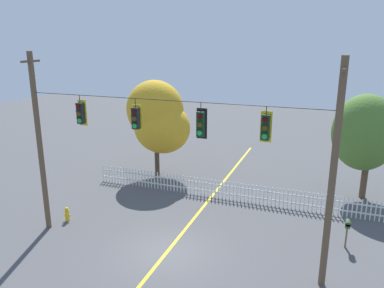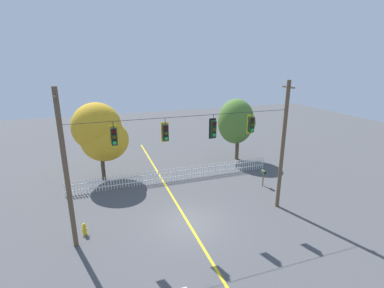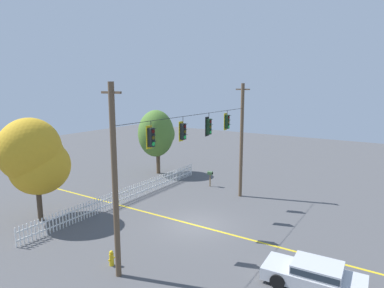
{
  "view_description": "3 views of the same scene",
  "coord_description": "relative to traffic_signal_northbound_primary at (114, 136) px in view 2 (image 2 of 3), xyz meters",
  "views": [
    {
      "loc": [
        6.32,
        -13.67,
        9.23
      ],
      "look_at": [
        0.9,
        0.79,
        4.93
      ],
      "focal_mm": 35.19,
      "sensor_mm": 36.0,
      "label": 1
    },
    {
      "loc": [
        -4.9,
        -14.65,
        9.92
      ],
      "look_at": [
        0.45,
        0.61,
        5.03
      ],
      "focal_mm": 26.15,
      "sensor_mm": 36.0,
      "label": 2
    },
    {
      "loc": [
        -16.54,
        -10.37,
        8.58
      ],
      "look_at": [
        0.14,
        0.34,
        5.08
      ],
      "focal_mm": 31.19,
      "sensor_mm": 36.0,
      "label": 3
    }
  ],
  "objects": [
    {
      "name": "ground",
      "position": [
        4.09,
        -0.01,
        -6.07
      ],
      "size": [
        80.0,
        80.0,
        0.0
      ],
      "primitive_type": "plane",
      "color": "#4C4C4F"
    },
    {
      "name": "lane_centerline_stripe",
      "position": [
        4.09,
        -0.01,
        -6.07
      ],
      "size": [
        0.16,
        36.0,
        0.01
      ],
      "primitive_type": "cube",
      "color": "gold",
      "rests_on": "ground"
    },
    {
      "name": "signal_support_span",
      "position": [
        4.09,
        -0.01,
        -1.62
      ],
      "size": [
        13.46,
        1.1,
        8.74
      ],
      "color": "brown",
      "rests_on": "ground"
    },
    {
      "name": "traffic_signal_northbound_primary",
      "position": [
        0.0,
        0.0,
        0.0
      ],
      "size": [
        0.43,
        0.38,
        1.38
      ],
      "color": "black"
    },
    {
      "name": "traffic_signal_southbound_primary",
      "position": [
        2.77,
        -0.0,
        -0.03
      ],
      "size": [
        0.43,
        0.38,
        1.4
      ],
      "color": "black"
    },
    {
      "name": "traffic_signal_westbound_side",
      "position": [
        5.65,
        0.0,
        -0.05
      ],
      "size": [
        0.43,
        0.38,
        1.48
      ],
      "color": "black"
    },
    {
      "name": "traffic_signal_eastbound_side",
      "position": [
        8.2,
        0.0,
        0.02
      ],
      "size": [
        0.43,
        0.38,
        1.38
      ],
      "color": "black"
    },
    {
      "name": "white_picket_fence",
      "position": [
        5.11,
        6.54,
        -5.5
      ],
      "size": [
        17.38,
        0.06,
        1.13
      ],
      "color": "white",
      "rests_on": "ground"
    },
    {
      "name": "autumn_maple_near_fence",
      "position": [
        -0.51,
        9.0,
        -2.03
      ],
      "size": [
        4.51,
        3.41,
        6.63
      ],
      "color": "#473828",
      "rests_on": "ground"
    },
    {
      "name": "autumn_maple_mid",
      "position": [
        12.52,
        9.64,
        -2.0
      ],
      "size": [
        3.84,
        3.26,
        6.27
      ],
      "color": "brown",
      "rests_on": "ground"
    },
    {
      "name": "fire_hydrant",
      "position": [
        -2.07,
        0.9,
        -5.7
      ],
      "size": [
        0.38,
        0.22,
        0.77
      ],
      "color": "gold",
      "rests_on": "ground"
    },
    {
      "name": "roadside_mailbox",
      "position": [
        11.61,
        3.23,
        -4.97
      ],
      "size": [
        0.25,
        0.44,
        1.36
      ],
      "color": "brown",
      "rests_on": "ground"
    }
  ]
}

